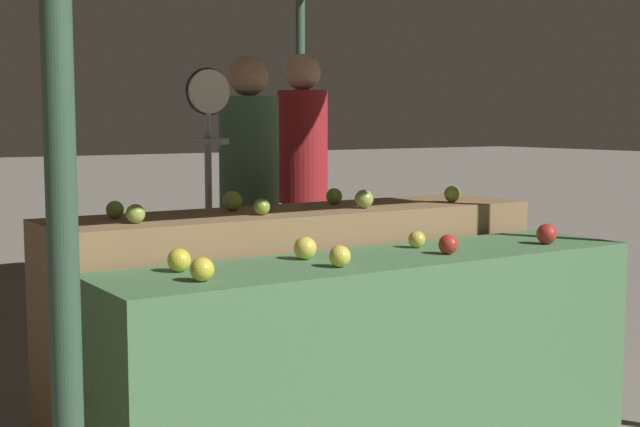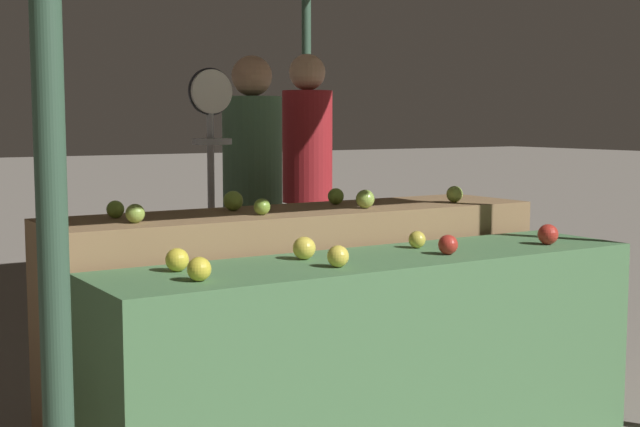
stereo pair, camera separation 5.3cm
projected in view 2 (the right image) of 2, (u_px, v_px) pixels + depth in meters
name	position (u px, v px, depth m)	size (l,w,h in m)	color
display_counter_front	(379.00, 359.00, 3.55)	(2.30, 0.55, 0.82)	#4C7A4C
display_counter_back	(301.00, 314.00, 4.04)	(2.30, 0.55, 0.96)	olive
apple_front_0	(199.00, 269.00, 2.97)	(0.08, 0.08, 0.08)	gold
apple_front_1	(338.00, 256.00, 3.25)	(0.08, 0.08, 0.08)	yellow
apple_front_2	(448.00, 245.00, 3.56)	(0.08, 0.08, 0.08)	#B72D23
apple_front_3	(548.00, 234.00, 3.84)	(0.09, 0.09, 0.09)	#B72D23
apple_front_4	(177.00, 260.00, 3.16)	(0.08, 0.08, 0.08)	gold
apple_front_5	(304.00, 248.00, 3.43)	(0.09, 0.09, 0.09)	yellow
apple_front_6	(417.00, 240.00, 3.74)	(0.07, 0.07, 0.07)	gold
apple_back_0	(135.00, 213.00, 3.46)	(0.08, 0.08, 0.08)	#8EB247
apple_back_1	(262.00, 207.00, 3.75)	(0.07, 0.07, 0.07)	#7AA338
apple_back_2	(365.00, 199.00, 4.03)	(0.09, 0.09, 0.09)	#8EB247
apple_back_3	(455.00, 194.00, 4.32)	(0.08, 0.08, 0.08)	#8EB247
apple_back_4	(115.00, 209.00, 3.63)	(0.07, 0.07, 0.07)	#7AA338
apple_back_5	(233.00, 201.00, 3.93)	(0.09, 0.09, 0.09)	#84AD3D
apple_back_6	(336.00, 196.00, 4.23)	(0.08, 0.08, 0.08)	#7AA338
produce_scale	(212.00, 160.00, 4.52)	(0.24, 0.20, 1.62)	#99999E
person_vendor_at_scale	(253.00, 185.00, 4.98)	(0.38, 0.38, 1.71)	#2D2D38
person_customer_left	(307.00, 168.00, 5.76)	(0.40, 0.40, 1.78)	#2D2D38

